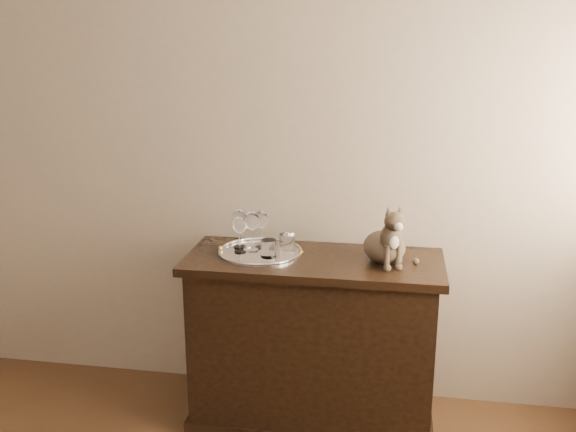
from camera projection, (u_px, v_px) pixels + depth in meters
name	position (u px, v px, depth m)	size (l,w,h in m)	color
wall_back	(205.00, 138.00, 3.24)	(4.00, 0.10, 2.70)	tan
sideboard	(313.00, 341.00, 3.10)	(1.20, 0.50, 0.85)	black
tray	(260.00, 253.00, 3.04)	(0.40, 0.40, 0.01)	white
wine_glass_a	(239.00, 228.00, 3.09)	(0.07, 0.07, 0.19)	silver
wine_glass_b	(261.00, 229.00, 3.09)	(0.07, 0.07, 0.18)	silver
wine_glass_c	(240.00, 234.00, 3.02)	(0.07, 0.07, 0.18)	silver
wine_glass_d	(252.00, 231.00, 3.04)	(0.07, 0.07, 0.19)	white
tumbler_a	(269.00, 249.00, 2.96)	(0.07, 0.07, 0.08)	white
tumbler_c	(287.00, 243.00, 3.05)	(0.07, 0.07, 0.08)	white
cat	(385.00, 232.00, 2.89)	(0.28, 0.27, 0.29)	brown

